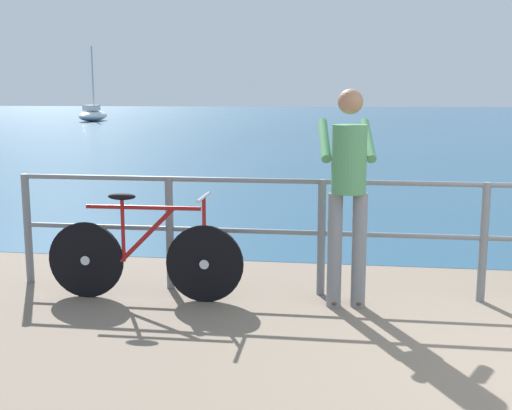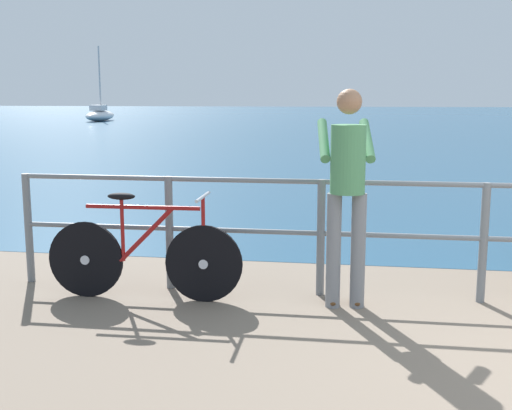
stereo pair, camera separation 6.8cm
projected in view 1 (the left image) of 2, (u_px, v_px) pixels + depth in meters
name	position (u px, v px, depth m)	size (l,w,h in m)	color
ground_plane	(399.00, 145.00, 23.31)	(120.00, 120.00, 0.10)	#756656
sea_surface	(372.00, 117.00, 50.33)	(120.00, 90.00, 0.01)	navy
bicycle	(145.00, 255.00, 5.48)	(1.70, 0.48, 0.92)	black
person_at_railing	(348.00, 188.00, 5.21)	(0.50, 0.66, 1.78)	slate
sailboat	(93.00, 115.00, 42.82)	(1.60, 4.48, 4.90)	white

